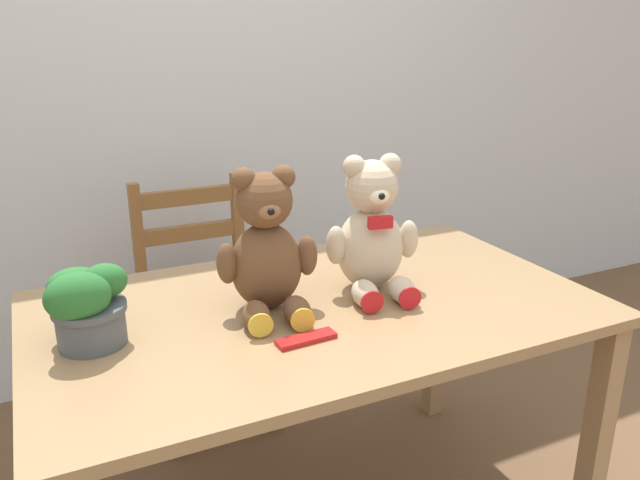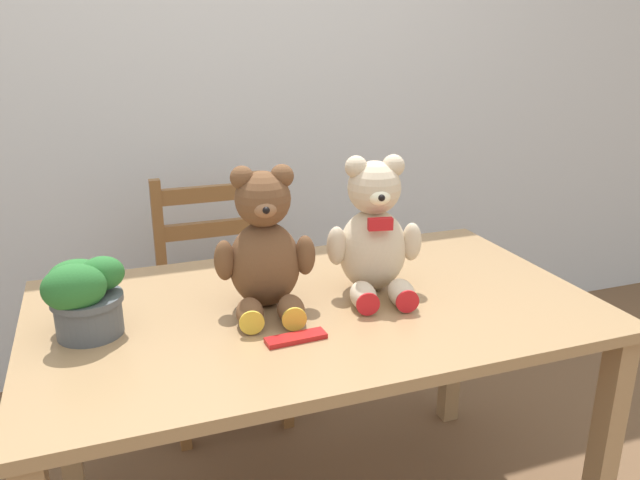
% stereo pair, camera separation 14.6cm
% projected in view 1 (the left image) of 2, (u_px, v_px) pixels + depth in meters
% --- Properties ---
extents(wall_back, '(8.00, 0.04, 2.60)m').
position_uv_depth(wall_back, '(191.00, 67.00, 2.49)').
color(wall_back, silver).
rests_on(wall_back, ground_plane).
extents(dining_table, '(1.46, 0.85, 0.76)m').
position_uv_depth(dining_table, '(317.00, 336.00, 1.68)').
color(dining_table, '#9E7A51').
rests_on(dining_table, ground_plane).
extents(wooden_chair_behind, '(0.43, 0.41, 0.92)m').
position_uv_depth(wooden_chair_behind, '(203.00, 305.00, 2.36)').
color(wooden_chair_behind, brown).
rests_on(wooden_chair_behind, ground_plane).
extents(teddy_bear_left, '(0.26, 0.28, 0.37)m').
position_uv_depth(teddy_bear_left, '(267.00, 250.00, 1.57)').
color(teddy_bear_left, brown).
rests_on(teddy_bear_left, dining_table).
extents(teddy_bear_right, '(0.27, 0.28, 0.38)m').
position_uv_depth(teddy_bear_right, '(372.00, 233.00, 1.69)').
color(teddy_bear_right, beige).
rests_on(teddy_bear_right, dining_table).
extents(potted_plant, '(0.19, 0.19, 0.19)m').
position_uv_depth(potted_plant, '(87.00, 305.00, 1.41)').
color(potted_plant, '#4C5156').
rests_on(potted_plant, dining_table).
extents(chocolate_bar, '(0.15, 0.05, 0.01)m').
position_uv_depth(chocolate_bar, '(306.00, 339.00, 1.45)').
color(chocolate_bar, red).
rests_on(chocolate_bar, dining_table).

